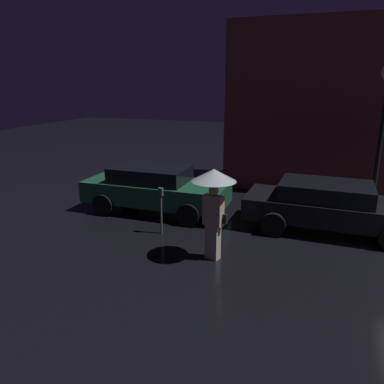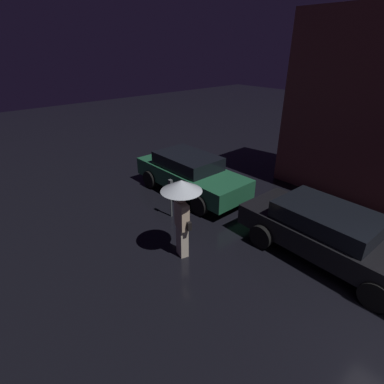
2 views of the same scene
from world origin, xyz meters
The scene contains 5 objects.
building_facade_left centered at (-3.20, 6.50, 3.11)m, with size 7.01×3.00×6.22m.
parked_car_green centered at (-8.02, 1.44, 0.78)m, with size 4.57×1.98×1.47m.
parked_car_black centered at (-2.74, 1.53, 0.74)m, with size 4.75×2.04×1.38m.
pedestrian_with_umbrella centered at (-5.32, -1.22, 1.67)m, with size 1.02×1.02×2.18m.
parking_meter centered at (-7.08, -0.20, 0.81)m, with size 0.12×0.10×1.31m.
Camera 1 is at (-3.12, -9.03, 4.02)m, focal length 35.00 mm.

